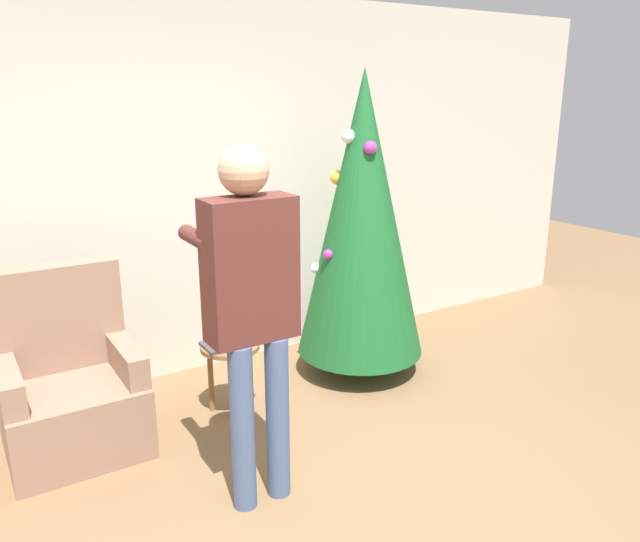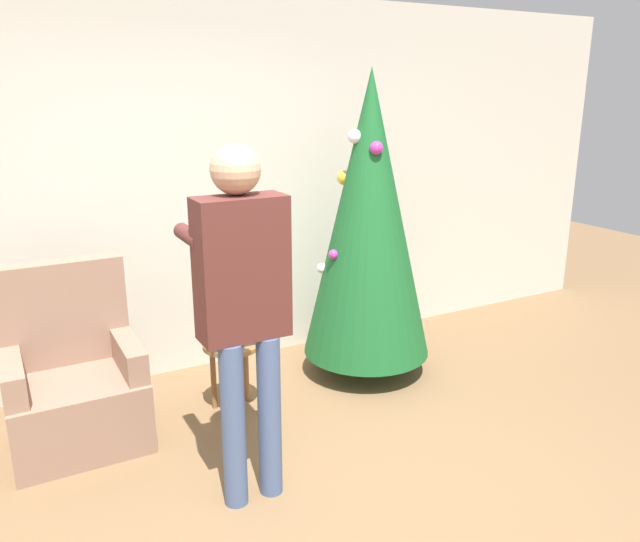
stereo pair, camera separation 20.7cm
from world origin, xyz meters
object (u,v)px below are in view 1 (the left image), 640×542
(christmas_tree, at_px, (362,217))
(person_standing, at_px, (251,295))
(armchair, at_px, (70,391))
(side_stool, at_px, (230,356))

(christmas_tree, bearing_deg, person_standing, -144.40)
(armchair, relative_size, side_stool, 2.27)
(christmas_tree, height_order, armchair, christmas_tree)
(christmas_tree, relative_size, side_stool, 4.67)
(person_standing, bearing_deg, christmas_tree, 35.60)
(side_stool, bearing_deg, armchair, 173.91)
(christmas_tree, xyz_separation_m, armchair, (-2.04, 0.03, -0.82))
(person_standing, height_order, side_stool, person_standing)
(armchair, xyz_separation_m, person_standing, (0.71, -0.98, 0.74))
(armchair, bearing_deg, person_standing, -54.04)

